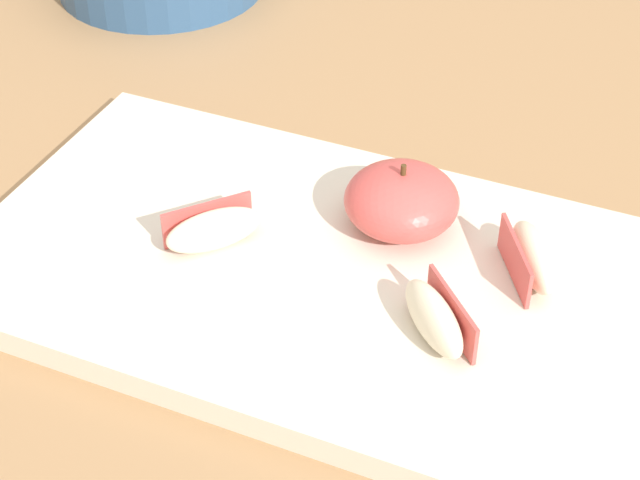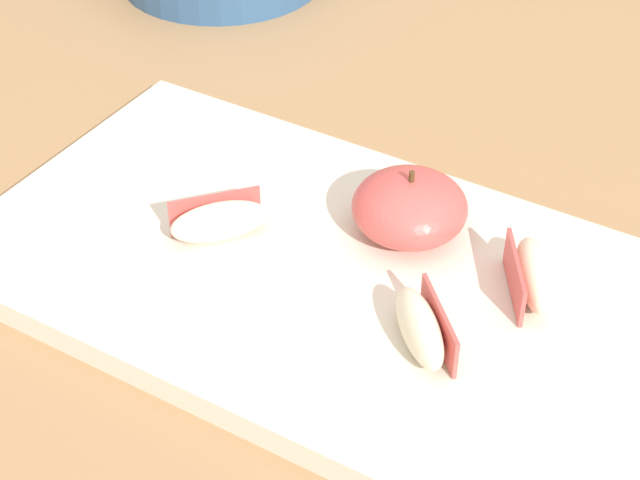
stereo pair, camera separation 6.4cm
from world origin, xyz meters
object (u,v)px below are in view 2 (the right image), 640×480
(apple_wedge_front, at_px, (532,276))
(apple_wedge_middle, at_px, (219,221))
(apple_half_skin_up, at_px, (410,207))
(cutting_board, at_px, (320,276))
(apple_wedge_near_knife, at_px, (421,327))

(apple_wedge_front, xyz_separation_m, apple_wedge_middle, (-0.19, -0.05, 0.00))
(apple_wedge_front, distance_m, apple_wedge_middle, 0.20)
(apple_wedge_front, height_order, apple_wedge_middle, same)
(apple_half_skin_up, bearing_deg, apple_wedge_front, -9.68)
(cutting_board, relative_size, apple_wedge_near_knife, 7.39)
(apple_wedge_middle, bearing_deg, apple_wedge_near_knife, -7.88)
(cutting_board, distance_m, apple_wedge_middle, 0.07)
(cutting_board, height_order, apple_wedge_front, apple_wedge_front)
(cutting_board, xyz_separation_m, apple_wedge_front, (0.12, 0.04, 0.02))
(apple_wedge_near_knife, bearing_deg, apple_wedge_middle, 172.12)
(apple_half_skin_up, xyz_separation_m, apple_wedge_front, (0.09, -0.02, -0.01))
(apple_wedge_near_knife, bearing_deg, apple_wedge_front, 63.22)
(apple_wedge_near_knife, relative_size, apple_wedge_middle, 0.98)
(cutting_board, distance_m, apple_wedge_front, 0.13)
(apple_wedge_near_knife, height_order, apple_wedge_middle, same)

